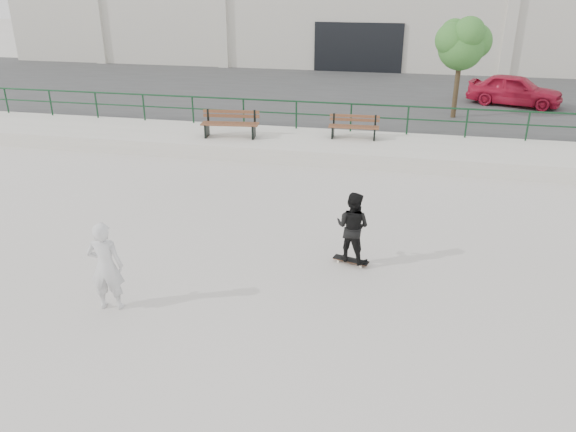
% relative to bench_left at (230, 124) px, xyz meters
% --- Properties ---
extents(ground, '(120.00, 120.00, 0.00)m').
position_rel_bench_left_xyz_m(ground, '(3.03, -9.23, -0.95)').
color(ground, '#B5AFA6').
rests_on(ground, ground).
extents(ledge, '(30.00, 3.00, 0.50)m').
position_rel_bench_left_xyz_m(ledge, '(3.03, 0.27, -0.70)').
color(ledge, silver).
rests_on(ledge, ground).
extents(parking_strip, '(60.00, 14.00, 0.50)m').
position_rel_bench_left_xyz_m(parking_strip, '(3.03, 8.77, -0.70)').
color(parking_strip, '#3B3B3B').
rests_on(parking_strip, ground).
extents(railing, '(28.00, 0.06, 1.03)m').
position_rel_bench_left_xyz_m(railing, '(3.03, 1.57, 0.29)').
color(railing, '#153B21').
rests_on(railing, ledge).
extents(bench_left, '(2.04, 0.78, 0.92)m').
position_rel_bench_left_xyz_m(bench_left, '(0.00, 0.00, 0.00)').
color(bench_left, brown).
rests_on(bench_left, ledge).
extents(bench_right, '(1.74, 0.56, 0.80)m').
position_rel_bench_left_xyz_m(bench_right, '(4.23, 0.72, -0.06)').
color(bench_right, brown).
rests_on(bench_right, ledge).
extents(tree, '(2.16, 1.92, 3.84)m').
position_rel_bench_left_xyz_m(tree, '(7.83, 4.57, 2.42)').
color(tree, '#4F3F27').
rests_on(tree, parking_strip).
extents(red_car, '(4.15, 2.66, 1.32)m').
position_rel_bench_left_xyz_m(red_car, '(10.46, 7.34, 0.21)').
color(red_car, '#B91633').
rests_on(red_car, parking_strip).
extents(skateboard, '(0.81, 0.40, 0.09)m').
position_rel_bench_left_xyz_m(skateboard, '(5.02, -7.51, -0.88)').
color(skateboard, black).
rests_on(skateboard, ground).
extents(standing_skater, '(0.91, 0.81, 1.56)m').
position_rel_bench_left_xyz_m(standing_skater, '(5.02, -7.51, -0.08)').
color(standing_skater, black).
rests_on(standing_skater, skateboard).
extents(seated_skater, '(0.70, 0.53, 1.75)m').
position_rel_bench_left_xyz_m(seated_skater, '(0.77, -10.17, -0.08)').
color(seated_skater, silver).
rests_on(seated_skater, ground).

